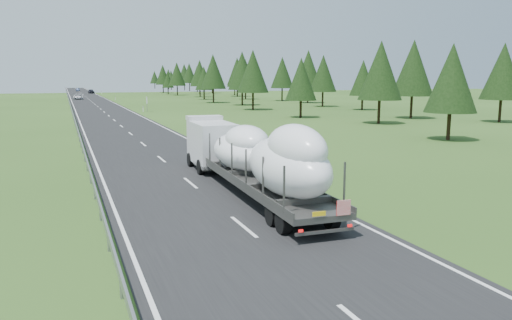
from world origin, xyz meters
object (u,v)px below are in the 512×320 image
object	(u,v)px
highway_sign	(147,101)
distant_van	(78,97)
distant_car_dark	(91,91)
boat_truck	(251,154)
distant_car_blue	(78,90)

from	to	relation	value
highway_sign	distant_van	world-z (taller)	highway_sign
distant_car_dark	highway_sign	bearing A→B (deg)	-93.42
highway_sign	distant_car_dark	xyz separation A→B (m)	(-3.81, 109.25, -1.01)
boat_truck	distant_van	size ratio (longest dim) A/B	3.43
highway_sign	distant_van	bearing A→B (deg)	99.93
boat_truck	distant_car_dark	size ratio (longest dim) A/B	3.87
highway_sign	distant_car_blue	size ratio (longest dim) A/B	0.64
distant_car_dark	distant_car_blue	distance (m)	34.40
highway_sign	distant_car_dark	distance (m)	109.32
boat_truck	distant_car_dark	world-z (taller)	boat_truck
distant_van	distant_car_blue	distance (m)	86.94
highway_sign	boat_truck	xyz separation A→B (m)	(-4.87, -65.63, 0.29)
distant_car_dark	distant_car_blue	size ratio (longest dim) A/B	1.15
boat_truck	distant_car_blue	xyz separation A→B (m)	(-2.81, 209.05, -1.42)
boat_truck	distant_van	bearing A→B (deg)	92.36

